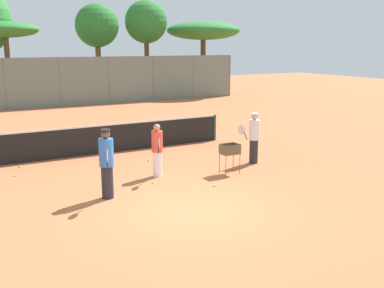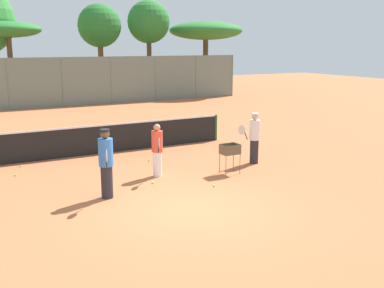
% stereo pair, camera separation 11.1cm
% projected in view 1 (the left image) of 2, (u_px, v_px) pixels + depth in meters
% --- Properties ---
extents(ground_plane, '(80.00, 80.00, 0.00)m').
position_uv_depth(ground_plane, '(191.00, 210.00, 10.79)').
color(ground_plane, '#B7663D').
extents(tennis_net, '(9.60, 0.10, 1.07)m').
position_uv_depth(tennis_net, '(104.00, 138.00, 16.27)').
color(tennis_net, '#26592D').
rests_on(tennis_net, ground_plane).
extents(back_fence, '(29.15, 0.08, 3.12)m').
position_uv_depth(back_fence, '(33.00, 83.00, 27.59)').
color(back_fence, slate).
rests_on(back_fence, ground_plane).
extents(tree_0, '(4.11, 4.11, 5.33)m').
position_uv_depth(tree_0, '(5.00, 30.00, 28.15)').
color(tree_0, brown).
rests_on(tree_0, ground_plane).
extents(tree_3, '(3.15, 3.15, 7.11)m').
position_uv_depth(tree_3, '(146.00, 23.00, 33.29)').
color(tree_3, brown).
rests_on(tree_3, ground_plane).
extents(tree_4, '(5.74, 5.74, 5.68)m').
position_uv_depth(tree_4, '(203.00, 31.00, 35.23)').
color(tree_4, brown).
rests_on(tree_4, ground_plane).
extents(tree_5, '(3.11, 3.11, 6.78)m').
position_uv_depth(tree_5, '(97.00, 26.00, 32.23)').
color(tree_5, brown).
rests_on(tree_5, ground_plane).
extents(player_white_outfit, '(0.40, 0.91, 1.81)m').
position_uv_depth(player_white_outfit, '(107.00, 163.00, 11.40)').
color(player_white_outfit, '#26262D').
rests_on(player_white_outfit, ground_plane).
extents(player_red_cap, '(0.91, 0.35, 1.69)m').
position_uv_depth(player_red_cap, '(254.00, 137.00, 14.85)').
color(player_red_cap, '#26262D').
rests_on(player_red_cap, ground_plane).
extents(player_yellow_shirt, '(0.40, 0.85, 1.59)m').
position_uv_depth(player_yellow_shirt, '(157.00, 150.00, 13.35)').
color(player_yellow_shirt, white).
rests_on(player_yellow_shirt, ground_plane).
extents(ball_cart, '(0.56, 0.41, 0.92)m').
position_uv_depth(ball_cart, '(230.00, 152.00, 13.68)').
color(ball_cart, brown).
rests_on(ball_cart, ground_plane).
extents(tennis_ball_0, '(0.07, 0.07, 0.07)m').
position_uv_depth(tennis_ball_0, '(15.00, 175.00, 13.49)').
color(tennis_ball_0, '#D1E54C').
rests_on(tennis_ball_0, ground_plane).
extents(tennis_ball_1, '(0.07, 0.07, 0.07)m').
position_uv_depth(tennis_ball_1, '(20.00, 166.00, 14.50)').
color(tennis_ball_1, '#D1E54C').
rests_on(tennis_ball_1, ground_plane).
extents(tennis_ball_2, '(0.07, 0.07, 0.07)m').
position_uv_depth(tennis_ball_2, '(214.00, 185.00, 12.53)').
color(tennis_ball_2, '#D1E54C').
rests_on(tennis_ball_2, ground_plane).
extents(tennis_ball_3, '(0.07, 0.07, 0.07)m').
position_uv_depth(tennis_ball_3, '(149.00, 160.00, 15.24)').
color(tennis_ball_3, '#D1E54C').
rests_on(tennis_ball_3, ground_plane).
extents(tennis_ball_4, '(0.07, 0.07, 0.07)m').
position_uv_depth(tennis_ball_4, '(153.00, 183.00, 12.78)').
color(tennis_ball_4, '#D1E54C').
rests_on(tennis_ball_4, ground_plane).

